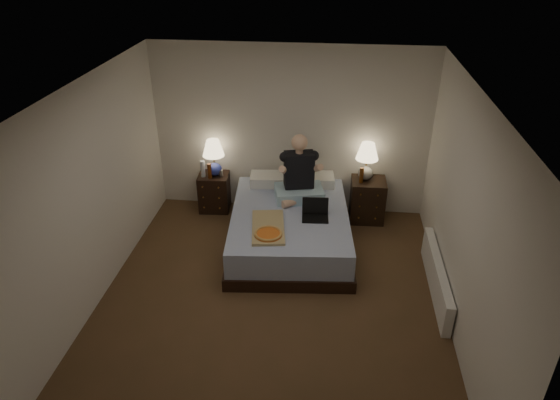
# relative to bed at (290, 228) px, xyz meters

# --- Properties ---
(floor) EXTENTS (4.00, 4.50, 0.00)m
(floor) POSITION_rel_bed_xyz_m (-0.10, -1.19, -0.26)
(floor) COLOR brown
(floor) RESTS_ON ground
(ceiling) EXTENTS (4.00, 4.50, 0.00)m
(ceiling) POSITION_rel_bed_xyz_m (-0.10, -1.19, 2.24)
(ceiling) COLOR white
(ceiling) RESTS_ON ground
(wall_back) EXTENTS (4.00, 0.00, 2.50)m
(wall_back) POSITION_rel_bed_xyz_m (-0.10, 1.06, 0.99)
(wall_back) COLOR silver
(wall_back) RESTS_ON ground
(wall_front) EXTENTS (4.00, 0.00, 2.50)m
(wall_front) POSITION_rel_bed_xyz_m (-0.10, -3.44, 0.99)
(wall_front) COLOR silver
(wall_front) RESTS_ON ground
(wall_left) EXTENTS (0.00, 4.50, 2.50)m
(wall_left) POSITION_rel_bed_xyz_m (-2.10, -1.19, 0.99)
(wall_left) COLOR silver
(wall_left) RESTS_ON ground
(wall_right) EXTENTS (0.00, 4.50, 2.50)m
(wall_right) POSITION_rel_bed_xyz_m (1.90, -1.19, 0.99)
(wall_right) COLOR silver
(wall_right) RESTS_ON ground
(bed) EXTENTS (1.72, 2.18, 0.51)m
(bed) POSITION_rel_bed_xyz_m (0.00, 0.00, 0.00)
(bed) COLOR #566DAC
(bed) RESTS_ON floor
(nightstand_left) EXTENTS (0.47, 0.43, 0.58)m
(nightstand_left) POSITION_rel_bed_xyz_m (-1.24, 0.86, 0.03)
(nightstand_left) COLOR black
(nightstand_left) RESTS_ON floor
(nightstand_right) EXTENTS (0.50, 0.45, 0.64)m
(nightstand_right) POSITION_rel_bed_xyz_m (1.07, 0.81, 0.06)
(nightstand_right) COLOR black
(nightstand_right) RESTS_ON floor
(lamp_left) EXTENTS (0.41, 0.41, 0.56)m
(lamp_left) POSITION_rel_bed_xyz_m (-1.21, 0.86, 0.60)
(lamp_left) COLOR #283393
(lamp_left) RESTS_ON nightstand_left
(lamp_right) EXTENTS (0.37, 0.37, 0.56)m
(lamp_right) POSITION_rel_bed_xyz_m (1.01, 0.85, 0.66)
(lamp_right) COLOR gray
(lamp_right) RESTS_ON nightstand_right
(water_bottle) EXTENTS (0.07, 0.07, 0.25)m
(water_bottle) POSITION_rel_bed_xyz_m (-1.37, 0.79, 0.45)
(water_bottle) COLOR silver
(water_bottle) RESTS_ON nightstand_left
(soda_can) EXTENTS (0.07, 0.07, 0.10)m
(soda_can) POSITION_rel_bed_xyz_m (-1.12, 0.83, 0.37)
(soda_can) COLOR #9E9E9A
(soda_can) RESTS_ON nightstand_left
(beer_bottle_left) EXTENTS (0.06, 0.06, 0.23)m
(beer_bottle_left) POSITION_rel_bed_xyz_m (-1.26, 0.75, 0.44)
(beer_bottle_left) COLOR #59270C
(beer_bottle_left) RESTS_ON nightstand_left
(beer_bottle_right) EXTENTS (0.06, 0.06, 0.23)m
(beer_bottle_right) POSITION_rel_bed_xyz_m (0.95, 0.74, 0.49)
(beer_bottle_right) COLOR #5A2E0C
(beer_bottle_right) RESTS_ON nightstand_right
(person) EXTENTS (0.76, 0.65, 0.93)m
(person) POSITION_rel_bed_xyz_m (0.09, 0.39, 0.72)
(person) COLOR black
(person) RESTS_ON bed
(laptop) EXTENTS (0.36, 0.30, 0.24)m
(laptop) POSITION_rel_bed_xyz_m (0.34, -0.14, 0.38)
(laptop) COLOR black
(laptop) RESTS_ON bed
(pizza_box) EXTENTS (0.51, 0.81, 0.08)m
(pizza_box) POSITION_rel_bed_xyz_m (-0.20, -0.64, 0.30)
(pizza_box) COLOR tan
(pizza_box) RESTS_ON bed
(radiator) EXTENTS (0.10, 1.60, 0.40)m
(radiator) POSITION_rel_bed_xyz_m (1.83, -0.80, -0.06)
(radiator) COLOR white
(radiator) RESTS_ON floor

